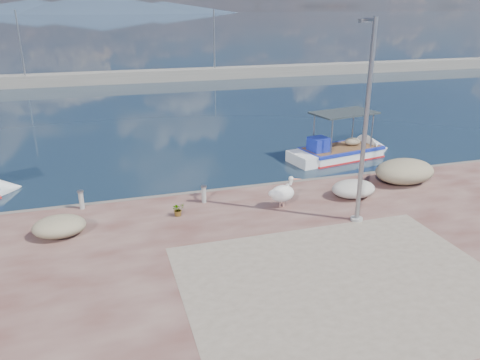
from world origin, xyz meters
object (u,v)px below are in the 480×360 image
Objects in this scene: boat_right at (340,154)px; lamp_post at (364,132)px; bollard_near at (204,193)px; pelican at (283,193)px.

boat_right is 9.77m from lamp_post.
boat_right is at bearing 65.17° from lamp_post.
boat_right is 9.00× the size of bollard_near.
pelican is 3.93m from lamp_post.
boat_right is 10.14m from bollard_near.
boat_right is 0.92× the size of lamp_post.
bollard_near is at bearing 156.74° from pelican.
bollard_near is (-4.94, 3.18, -2.91)m from lamp_post.
lamp_post is (-3.82, -8.25, 3.57)m from boat_right.
lamp_post is 6.56m from bollard_near.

